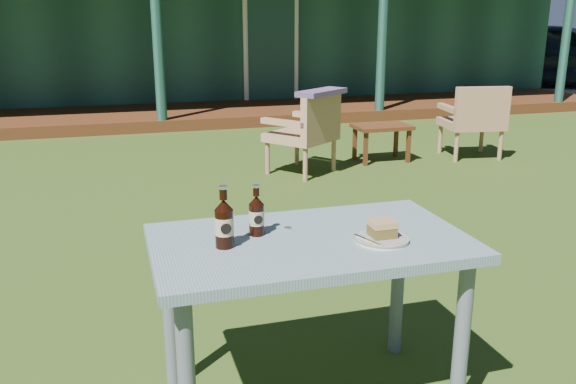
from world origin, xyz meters
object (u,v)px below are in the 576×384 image
object	(u,v)px
plate	(382,239)
armchair_right	(475,118)
armchair_left	(308,129)
side_table	(382,130)
car_near	(555,54)
cola_bottle_far	(224,223)
cafe_table	(310,263)
cola_bottle_near	(257,215)
cake_slice	(382,228)

from	to	relation	value
plate	armchair_right	xyz separation A→B (m)	(2.92, 3.86, -0.27)
armchair_left	side_table	size ratio (longest dim) A/B	1.35
car_near	cola_bottle_far	distance (m)	13.31
car_near	armchair_left	bearing A→B (deg)	160.21
cafe_table	cola_bottle_far	distance (m)	0.38
cola_bottle_near	armchair_right	xyz separation A→B (m)	(3.35, 3.66, -0.34)
armchair_right	armchair_left	bearing A→B (deg)	-176.01
cola_bottle_near	armchair_left	bearing A→B (deg)	68.75
cafe_table	cake_slice	bearing A→B (deg)	-19.77
cake_slice	armchair_left	xyz separation A→B (m)	(0.93, 3.70, -0.31)
plate	cola_bottle_far	xyz separation A→B (m)	(-0.58, 0.11, 0.08)
cola_bottle_near	cake_slice	bearing A→B (deg)	-22.94
cola_bottle_near	armchair_left	world-z (taller)	cola_bottle_near
car_near	armchair_left	world-z (taller)	car_near
car_near	cola_bottle_far	world-z (taller)	car_near
plate	armchair_left	world-z (taller)	armchair_left
cola_bottle_far	armchair_right	size ratio (longest dim) A/B	0.29
cola_bottle_far	side_table	bearing A→B (deg)	57.80
car_near	side_table	distance (m)	8.85
cafe_table	cola_bottle_far	size ratio (longest dim) A/B	5.17
cola_bottle_far	side_table	world-z (taller)	cola_bottle_far
armchair_right	plate	bearing A→B (deg)	-127.13
cake_slice	cola_bottle_near	size ratio (longest dim) A/B	0.46
cola_bottle_near	cola_bottle_far	size ratio (longest dim) A/B	0.86
side_table	cafe_table	bearing A→B (deg)	-118.59
car_near	cake_slice	bearing A→B (deg)	170.77
side_table	cola_bottle_near	bearing A→B (deg)	-121.28
car_near	cake_slice	size ratio (longest dim) A/B	45.94
plate	cake_slice	xyz separation A→B (m)	(0.01, 0.01, 0.04)
plate	cola_bottle_near	xyz separation A→B (m)	(-0.43, 0.20, 0.07)
plate	cake_slice	bearing A→B (deg)	67.04
cola_bottle_far	cake_slice	bearing A→B (deg)	-9.17
car_near	cola_bottle_far	size ratio (longest dim) A/B	18.20
cola_bottle_near	side_table	xyz separation A→B (m)	(2.32, 3.81, -0.46)
cola_bottle_near	cola_bottle_far	bearing A→B (deg)	-147.12
car_near	cola_bottle_near	size ratio (longest dim) A/B	21.11
cafe_table	cola_bottle_far	world-z (taller)	cola_bottle_far
car_near	cola_bottle_near	world-z (taller)	car_near
cola_bottle_near	armchair_left	xyz separation A→B (m)	(1.37, 3.52, -0.35)
cola_bottle_far	side_table	xyz separation A→B (m)	(2.46, 3.90, -0.47)
car_near	armchair_right	distance (m)	8.19
cake_slice	cola_bottle_near	bearing A→B (deg)	157.06
cafe_table	cola_bottle_near	bearing A→B (deg)	152.97
cola_bottle_far	side_table	distance (m)	4.64
cake_slice	side_table	world-z (taller)	cake_slice
cake_slice	side_table	xyz separation A→B (m)	(1.88, 4.00, -0.42)
car_near	cafe_table	distance (m)	13.08
cafe_table	cake_slice	distance (m)	0.31
car_near	armchair_right	bearing A→B (deg)	167.92
plate	side_table	size ratio (longest dim) A/B	0.34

